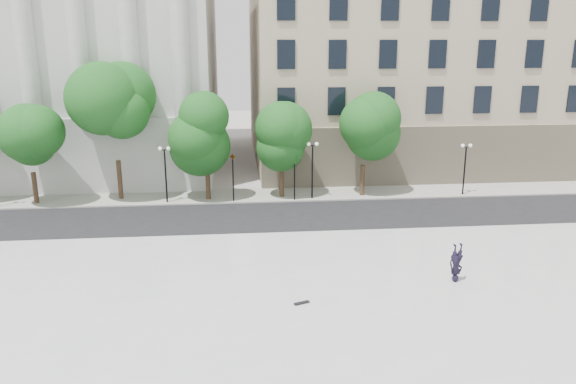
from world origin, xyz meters
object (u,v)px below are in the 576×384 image
object	(u,v)px
person_lying	(455,276)
skateboard	(302,303)
traffic_light_east	(295,153)
traffic_light_west	(232,155)

from	to	relation	value
person_lying	skateboard	size ratio (longest dim) A/B	2.67
traffic_light_east	skateboard	size ratio (longest dim) A/B	5.93
traffic_light_east	skateboard	bearing A→B (deg)	-95.13
traffic_light_west	skateboard	size ratio (longest dim) A/B	5.81
person_lying	skateboard	xyz separation A→B (m)	(-7.69, -1.69, -0.22)
traffic_light_east	traffic_light_west	bearing A→B (deg)	180.00
traffic_light_east	skateboard	xyz separation A→B (m)	(-1.61, -17.95, -3.25)
person_lying	traffic_light_east	bearing A→B (deg)	101.77
traffic_light_west	skateboard	world-z (taller)	traffic_light_west
traffic_light_west	person_lying	distance (m)	19.67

